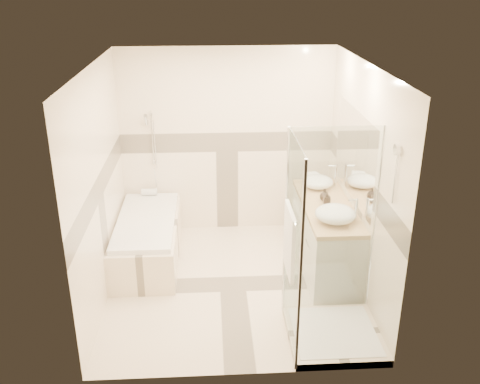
{
  "coord_description": "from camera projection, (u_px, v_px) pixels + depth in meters",
  "views": [
    {
      "loc": [
        -0.23,
        -5.3,
        3.36
      ],
      "look_at": [
        0.1,
        0.25,
        1.05
      ],
      "focal_mm": 40.0,
      "sensor_mm": 36.0,
      "label": 1
    }
  ],
  "objects": [
    {
      "name": "amenity_bottle_b",
      "position": [
        324.0,
        195.0,
        6.28
      ],
      "size": [
        0.14,
        0.14,
        0.15
      ],
      "primitive_type": "imported",
      "rotation": [
        0.0,
        0.0,
        0.33
      ],
      "color": "black",
      "rests_on": "vanity"
    },
    {
      "name": "amenity_bottle_a",
      "position": [
        327.0,
        199.0,
        6.15
      ],
      "size": [
        0.08,
        0.08,
        0.16
      ],
      "primitive_type": "imported",
      "rotation": [
        0.0,
        0.0,
        -0.03
      ],
      "color": "black",
      "rests_on": "vanity"
    },
    {
      "name": "faucet_near",
      "position": [
        335.0,
        174.0,
        6.63
      ],
      "size": [
        0.12,
        0.03,
        0.3
      ],
      "color": "silver",
      "rests_on": "vanity"
    },
    {
      "name": "room",
      "position": [
        237.0,
        183.0,
        5.72
      ],
      "size": [
        2.82,
        3.02,
        2.52
      ],
      "color": "beige",
      "rests_on": "ground"
    },
    {
      "name": "vessel_sink_near",
      "position": [
        318.0,
        182.0,
        6.65
      ],
      "size": [
        0.38,
        0.38,
        0.15
      ],
      "primitive_type": "ellipsoid",
      "color": "white",
      "rests_on": "vanity"
    },
    {
      "name": "folded_towels",
      "position": [
        315.0,
        178.0,
        6.85
      ],
      "size": [
        0.23,
        0.31,
        0.09
      ],
      "primitive_type": "cube",
      "rotation": [
        0.0,
        0.0,
        0.26
      ],
      "color": "white",
      "rests_on": "vanity"
    },
    {
      "name": "shower_enclosure",
      "position": [
        323.0,
        291.0,
        5.15
      ],
      "size": [
        0.96,
        0.93,
        2.04
      ],
      "color": "beige",
      "rests_on": "ground"
    },
    {
      "name": "bathtub",
      "position": [
        148.0,
        237.0,
        6.62
      ],
      "size": [
        0.75,
        1.7,
        0.56
      ],
      "color": "beige",
      "rests_on": "ground"
    },
    {
      "name": "rolled_towel",
      "position": [
        149.0,
        192.0,
        7.18
      ],
      "size": [
        0.2,
        0.09,
        0.09
      ],
      "primitive_type": "cylinder",
      "rotation": [
        0.0,
        1.57,
        0.0
      ],
      "color": "white",
      "rests_on": "bathtub"
    },
    {
      "name": "vanity",
      "position": [
        325.0,
        237.0,
        6.37
      ],
      "size": [
        0.58,
        1.62,
        0.85
      ],
      "color": "white",
      "rests_on": "ground"
    },
    {
      "name": "vessel_sink_far",
      "position": [
        335.0,
        214.0,
        5.75
      ],
      "size": [
        0.44,
        0.44,
        0.18
      ],
      "primitive_type": "ellipsoid",
      "color": "white",
      "rests_on": "vanity"
    },
    {
      "name": "faucet_far",
      "position": [
        356.0,
        208.0,
        5.73
      ],
      "size": [
        0.11,
        0.03,
        0.26
      ],
      "color": "silver",
      "rests_on": "vanity"
    }
  ]
}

